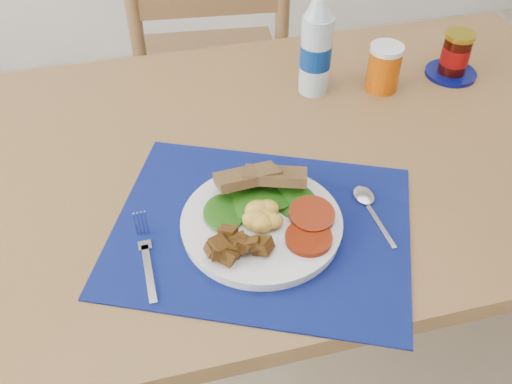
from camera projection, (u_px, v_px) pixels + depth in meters
table at (308, 175)px, 1.24m from camera, size 1.40×0.90×0.75m
chair_far at (209, 39)px, 1.76m from camera, size 0.51×0.49×1.26m
placemat at (261, 228)px, 1.01m from camera, size 0.64×0.58×0.00m
breakfast_plate at (259, 222)px, 0.99m from camera, size 0.28×0.28×0.07m
fork at (146, 255)px, 0.96m from camera, size 0.02×0.18×0.00m
spoon at (369, 206)px, 1.05m from camera, size 0.04×0.16×0.00m
water_bottle at (316, 49)px, 1.26m from camera, size 0.07×0.07×0.24m
juice_glass at (384, 69)px, 1.30m from camera, size 0.07×0.07×0.10m
jam_on_saucer at (455, 57)px, 1.35m from camera, size 0.12×0.12×0.11m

